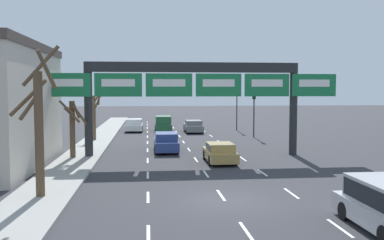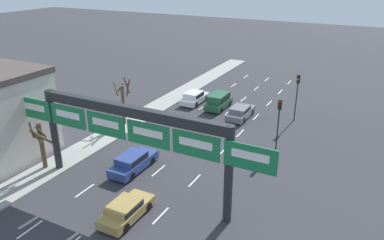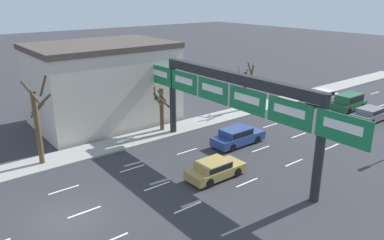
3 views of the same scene
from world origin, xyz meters
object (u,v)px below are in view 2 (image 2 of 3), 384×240
object	(u,v)px
sign_gantry	(129,128)
car_white	(194,97)
suv_green	(219,100)
traffic_light_near_gantry	(297,89)
car_gold	(126,210)
tree_bare_second	(41,143)
traffic_light_mid_block	(279,114)
car_blue	(133,162)
car_grey	(240,112)
tree_bare_furthest	(124,100)

from	to	relation	value
sign_gantry	car_white	distance (m)	20.41
suv_green	traffic_light_near_gantry	xyz separation A→B (m)	(8.74, 0.27, 2.62)
car_gold	traffic_light_near_gantry	world-z (taller)	traffic_light_near_gantry
car_white	traffic_light_near_gantry	distance (m)	12.42
car_gold	tree_bare_second	size ratio (longest dim) A/B	1.07
car_gold	suv_green	bearing A→B (deg)	97.61
traffic_light_mid_block	car_gold	bearing A→B (deg)	-112.36
car_blue	car_grey	world-z (taller)	car_blue
car_gold	car_white	size ratio (longest dim) A/B	0.94
car_gold	tree_bare_furthest	distance (m)	16.16
car_white	car_blue	bearing A→B (deg)	-79.92
suv_green	traffic_light_mid_block	distance (m)	11.76
traffic_light_mid_block	tree_bare_furthest	xyz separation A→B (m)	(-15.60, -1.68, -0.60)
car_grey	car_white	distance (m)	6.99
car_grey	sign_gantry	bearing A→B (deg)	-96.15
car_white	tree_bare_second	size ratio (longest dim) A/B	1.14
car_blue	traffic_light_mid_block	distance (m)	13.22
traffic_light_near_gantry	tree_bare_furthest	distance (m)	18.06
car_blue	suv_green	bearing A→B (deg)	88.64
car_blue	tree_bare_furthest	size ratio (longest dim) A/B	0.91
suv_green	car_gold	xyz separation A→B (m)	(2.92, -21.82, -0.28)
car_gold	tree_bare_furthest	bearing A→B (deg)	126.98
car_blue	tree_bare_furthest	world-z (taller)	tree_bare_furthest
car_gold	traffic_light_mid_block	xyz separation A→B (m)	(5.96, 14.48, 2.69)
sign_gantry	traffic_light_mid_block	xyz separation A→B (m)	(7.41, 11.72, -1.76)
traffic_light_mid_block	tree_bare_furthest	world-z (taller)	tree_bare_furthest
traffic_light_mid_block	car_grey	bearing A→B (deg)	134.70
car_white	tree_bare_second	distance (m)	20.26
car_grey	traffic_light_mid_block	bearing A→B (deg)	-45.30
sign_gantry	suv_green	distance (m)	19.56
suv_green	car_gold	distance (m)	22.02
sign_gantry	car_blue	bearing A→B (deg)	124.96
traffic_light_mid_block	traffic_light_near_gantry	bearing A→B (deg)	91.03
car_blue	car_grey	distance (m)	15.12
car_gold	car_blue	bearing A→B (deg)	121.36
suv_green	traffic_light_mid_block	xyz separation A→B (m)	(8.87, -7.34, 2.40)
suv_green	tree_bare_second	bearing A→B (deg)	-109.44
traffic_light_near_gantry	traffic_light_mid_block	size ratio (longest dim) A/B	1.07
suv_green	car_grey	size ratio (longest dim) A/B	0.95
suv_green	car_grey	distance (m)	3.77
car_white	tree_bare_furthest	distance (m)	10.10
car_gold	traffic_light_near_gantry	xyz separation A→B (m)	(5.82, 22.09, 2.90)
sign_gantry	car_gold	bearing A→B (deg)	-62.37
sign_gantry	car_grey	world-z (taller)	sign_gantry
sign_gantry	tree_bare_second	xyz separation A→B (m)	(-8.38, -0.53, -2.78)
car_white	sign_gantry	bearing A→B (deg)	-76.00
sign_gantry	car_grey	distance (m)	17.96
car_blue	suv_green	world-z (taller)	suv_green
car_blue	car_gold	size ratio (longest dim) A/B	1.13
car_white	tree_bare_furthest	world-z (taller)	tree_bare_furthest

